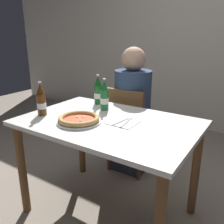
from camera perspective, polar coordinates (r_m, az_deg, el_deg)
The scene contains 10 objects.
ground_plane at distance 2.06m, azimuth -0.82°, elevation -22.11°, with size 8.00×8.00×0.00m, color gray.
back_wall_tiled at distance 3.61m, azimuth 19.85°, elevation 16.65°, with size 7.00×0.10×2.60m, color silver.
dining_table_main at distance 1.72m, azimuth -0.92°, elevation -5.66°, with size 1.20×0.80×0.75m.
chair_behind_table at distance 2.34m, azimuth 4.09°, elevation -3.16°, with size 0.40×0.40×0.85m.
diner_seated at distance 2.34m, azimuth 4.74°, elevation -0.46°, with size 0.34×0.34×1.21m.
pizza_margherita_near at distance 1.65m, azimuth -7.74°, elevation -1.75°, with size 0.30×0.30×0.04m.
beer_bottle_left at distance 1.83m, azimuth -16.21°, elevation 2.42°, with size 0.07×0.07×0.25m.
beer_bottle_center at distance 1.89m, azimuth -1.79°, elevation 3.58°, with size 0.07×0.07×0.25m.
beer_bottle_right at distance 2.05m, azimuth -3.29°, elevation 4.74°, with size 0.07×0.07×0.25m.
napkin_with_cutlery at distance 1.64m, azimuth 2.73°, elevation -2.45°, with size 0.18×0.19×0.01m.
Camera 1 is at (0.88, -1.30, 1.33)m, focal length 39.11 mm.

